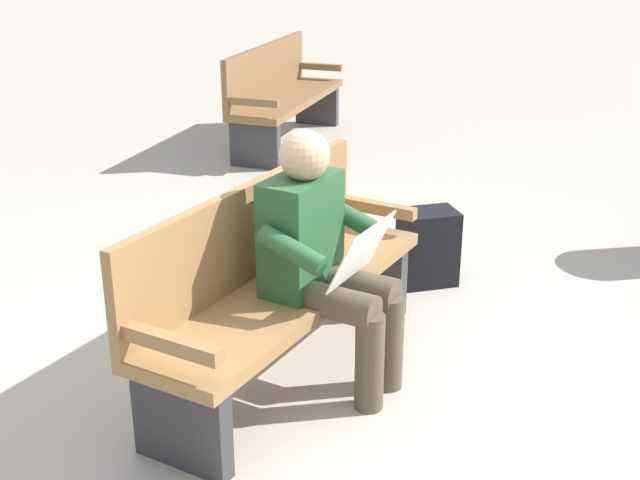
# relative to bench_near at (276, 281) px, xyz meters

# --- Properties ---
(ground_plane) EXTENTS (40.00, 40.00, 0.00)m
(ground_plane) POSITION_rel_bench_near_xyz_m (0.00, 0.07, -0.46)
(ground_plane) COLOR #A89E8E
(bench_near) EXTENTS (1.82, 0.57, 0.90)m
(bench_near) POSITION_rel_bench_near_xyz_m (0.00, 0.00, 0.00)
(bench_near) COLOR olive
(bench_near) RESTS_ON ground
(person_seated) EXTENTS (0.59, 0.59, 1.18)m
(person_seated) POSITION_rel_bench_near_xyz_m (-0.01, 0.23, 0.17)
(person_seated) COLOR #23512D
(person_seated) RESTS_ON ground
(backpack) EXTENTS (0.38, 0.39, 0.44)m
(backpack) POSITION_rel_bench_near_xyz_m (-1.26, 0.28, -0.24)
(backpack) COLOR black
(backpack) RESTS_ON ground
(bench_far) EXTENTS (1.85, 0.72, 0.90)m
(bench_far) POSITION_rel_bench_near_xyz_m (-3.60, -1.99, 0.00)
(bench_far) COLOR brown
(bench_far) RESTS_ON ground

